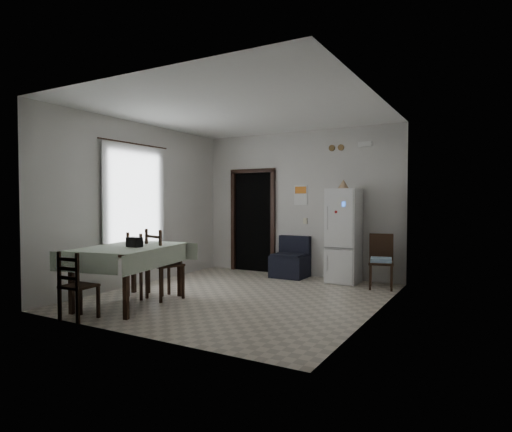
{
  "coord_description": "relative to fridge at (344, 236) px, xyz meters",
  "views": [
    {
      "loc": [
        3.5,
        -5.68,
        1.5
      ],
      "look_at": [
        0.0,
        0.5,
        1.25
      ],
      "focal_mm": 30.0,
      "sensor_mm": 36.0,
      "label": 1
    }
  ],
  "objects": [
    {
      "name": "ground",
      "position": [
        -1.05,
        -1.93,
        -0.86
      ],
      "size": [
        4.5,
        4.5,
        0.0
      ],
      "primitive_type": "plane",
      "color": "#BEB19B",
      "rests_on": "ground"
    },
    {
      "name": "ceiling",
      "position": [
        -1.05,
        -1.93,
        2.04
      ],
      "size": [
        4.2,
        4.5,
        0.02
      ],
      "primitive_type": null,
      "color": "white",
      "rests_on": "ground"
    },
    {
      "name": "wall_back",
      "position": [
        -1.05,
        0.32,
        0.59
      ],
      "size": [
        4.2,
        0.02,
        2.9
      ],
      "primitive_type": null,
      "color": "beige",
      "rests_on": "ground"
    },
    {
      "name": "wall_front",
      "position": [
        -1.05,
        -4.18,
        0.59
      ],
      "size": [
        4.2,
        0.02,
        2.9
      ],
      "primitive_type": null,
      "color": "beige",
      "rests_on": "ground"
    },
    {
      "name": "wall_left",
      "position": [
        -3.15,
        -1.93,
        0.59
      ],
      "size": [
        0.02,
        4.5,
        2.9
      ],
      "primitive_type": null,
      "color": "beige",
      "rests_on": "ground"
    },
    {
      "name": "wall_right",
      "position": [
        1.05,
        -1.93,
        0.59
      ],
      "size": [
        0.02,
        4.5,
        2.9
      ],
      "primitive_type": null,
      "color": "beige",
      "rests_on": "ground"
    },
    {
      "name": "doorway",
      "position": [
        -2.1,
        0.52,
        0.2
      ],
      "size": [
        1.06,
        0.52,
        2.22
      ],
      "color": "black",
      "rests_on": "ground"
    },
    {
      "name": "window_recess",
      "position": [
        -3.2,
        -2.13,
        0.69
      ],
      "size": [
        0.1,
        1.2,
        1.6
      ],
      "primitive_type": "cube",
      "color": "silver",
      "rests_on": "ground"
    },
    {
      "name": "curtain",
      "position": [
        -3.09,
        -2.13,
        0.69
      ],
      "size": [
        0.02,
        1.45,
        1.85
      ],
      "primitive_type": "cube",
      "color": "beige",
      "rests_on": "ground"
    },
    {
      "name": "curtain_rod",
      "position": [
        -3.08,
        -2.13,
        1.64
      ],
      "size": [
        0.02,
        1.6,
        0.02
      ],
      "primitive_type": "cylinder",
      "rotation": [
        1.57,
        0.0,
        0.0
      ],
      "color": "black",
      "rests_on": "ground"
    },
    {
      "name": "calendar",
      "position": [
        -1.0,
        0.31,
        0.76
      ],
      "size": [
        0.28,
        0.02,
        0.4
      ],
      "primitive_type": "cube",
      "color": "white",
      "rests_on": "ground"
    },
    {
      "name": "calendar_image",
      "position": [
        -1.0,
        0.3,
        0.86
      ],
      "size": [
        0.24,
        0.01,
        0.14
      ],
      "primitive_type": "cube",
      "color": "orange",
      "rests_on": "ground"
    },
    {
      "name": "light_switch",
      "position": [
        -0.9,
        0.31,
        0.24
      ],
      "size": [
        0.08,
        0.02,
        0.12
      ],
      "primitive_type": "cube",
      "color": "beige",
      "rests_on": "ground"
    },
    {
      "name": "vent_left",
      "position": [
        -0.35,
        0.3,
        1.66
      ],
      "size": [
        0.12,
        0.03,
        0.12
      ],
      "primitive_type": "cylinder",
      "rotation": [
        1.57,
        0.0,
        0.0
      ],
      "color": "brown",
      "rests_on": "ground"
    },
    {
      "name": "vent_right",
      "position": [
        -0.17,
        0.3,
        1.66
      ],
      "size": [
        0.12,
        0.03,
        0.12
      ],
      "primitive_type": "cylinder",
      "rotation": [
        1.57,
        0.0,
        0.0
      ],
      "color": "brown",
      "rests_on": "ground"
    },
    {
      "name": "emergency_light",
      "position": [
        0.3,
        0.28,
        1.69
      ],
      "size": [
        0.25,
        0.07,
        0.09
      ],
      "primitive_type": "cube",
      "color": "white",
      "rests_on": "ground"
    },
    {
      "name": "fridge",
      "position": [
        0.0,
        0.0,
        0.0
      ],
      "size": [
        0.56,
        0.56,
        1.72
      ],
      "primitive_type": null,
      "rotation": [
        0.0,
        0.0,
        0.0
      ],
      "color": "white",
      "rests_on": "ground"
    },
    {
      "name": "tan_cone",
      "position": [
        -0.03,
        0.04,
        0.95
      ],
      "size": [
        0.23,
        0.23,
        0.17
      ],
      "primitive_type": "cone",
      "rotation": [
        0.0,
        0.0,
        -0.08
      ],
      "color": "tan",
      "rests_on": "fridge"
    },
    {
      "name": "navy_seat",
      "position": [
        -1.09,
        0.0,
        -0.46
      ],
      "size": [
        0.66,
        0.64,
        0.8
      ],
      "primitive_type": null,
      "rotation": [
        0.0,
        0.0,
        -0.0
      ],
      "color": "black",
      "rests_on": "ground"
    },
    {
      "name": "corner_chair",
      "position": [
        0.74,
        -0.24,
        -0.4
      ],
      "size": [
        0.48,
        0.48,
        0.93
      ],
      "primitive_type": null,
      "rotation": [
        0.0,
        0.0,
        0.22
      ],
      "color": "black",
      "rests_on": "ground"
    },
    {
      "name": "dining_table",
      "position": [
        -2.17,
        -3.15,
        -0.44
      ],
      "size": [
        1.35,
        1.79,
        0.84
      ],
      "primitive_type": null,
      "rotation": [
        0.0,
        0.0,
        0.19
      ],
      "color": "#A2B299",
      "rests_on": "ground"
    },
    {
      "name": "black_bag",
      "position": [
        -2.04,
        -3.19,
        0.05
      ],
      "size": [
        0.22,
        0.13,
        0.14
      ],
      "primitive_type": "cube",
      "rotation": [
        0.0,
        0.0,
        -0.03
      ],
      "color": "black",
      "rests_on": "dining_table"
    },
    {
      "name": "dining_chair_far_left",
      "position": [
        -2.34,
        -2.68,
        -0.36
      ],
      "size": [
        0.52,
        0.52,
        1.01
      ],
      "primitive_type": null,
      "rotation": [
        0.0,
        0.0,
        2.9
      ],
      "color": "black",
      "rests_on": "ground"
    },
    {
      "name": "dining_chair_far_right",
      "position": [
        -1.98,
        -2.62,
        -0.32
      ],
      "size": [
        0.57,
        0.57,
        1.07
      ],
      "primitive_type": null,
      "rotation": [
        0.0,
        0.0,
        2.86
      ],
      "color": "black",
      "rests_on": "ground"
    },
    {
      "name": "dining_chair_near_head",
      "position": [
        -2.14,
        -4.05,
        -0.43
      ],
      "size": [
        0.39,
        0.39,
        0.87
      ],
      "primitive_type": null,
      "rotation": [
        0.0,
        0.0,
        3.19
      ],
      "color": "black",
      "rests_on": "ground"
    }
  ]
}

